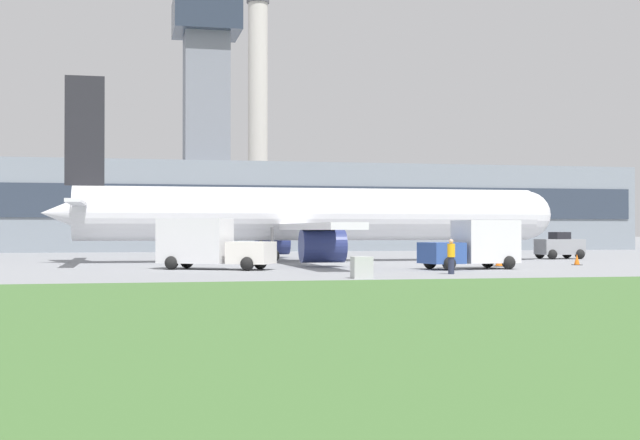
% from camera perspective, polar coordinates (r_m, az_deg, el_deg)
% --- Properties ---
extents(ground_plane, '(400.00, 400.00, 0.00)m').
position_cam_1_polar(ground_plane, '(52.82, -0.60, -2.84)').
color(ground_plane, gray).
extents(terminal_building, '(82.14, 12.57, 25.21)m').
position_cam_1_polar(terminal_building, '(90.12, -5.63, 1.18)').
color(terminal_building, gray).
rests_on(terminal_building, ground_plane).
extents(smokestack_left, '(2.97, 2.97, 32.54)m').
position_cam_1_polar(smokestack_left, '(117.20, -4.00, 6.38)').
color(smokestack_left, beige).
rests_on(smokestack_left, ground_plane).
extents(airplane, '(33.31, 31.38, 11.45)m').
position_cam_1_polar(airplane, '(57.25, -0.98, 0.31)').
color(airplane, silver).
rests_on(airplane, ground_plane).
extents(pushback_tug, '(3.24, 2.48, 1.88)m').
position_cam_1_polar(pushback_tug, '(64.70, 15.09, -1.68)').
color(pushback_tug, gray).
rests_on(pushback_tug, ground_plane).
extents(baggage_truck, '(6.05, 4.58, 2.61)m').
position_cam_1_polar(baggage_truck, '(45.95, -7.20, -1.58)').
color(baggage_truck, white).
rests_on(baggage_truck, ground_plane).
extents(fuel_truck, '(5.24, 3.21, 2.52)m').
position_cam_1_polar(fuel_truck, '(46.71, 9.92, -1.61)').
color(fuel_truck, '#2D4C93').
rests_on(fuel_truck, ground_plane).
extents(ground_crew_person, '(0.50, 0.50, 1.60)m').
position_cam_1_polar(ground_crew_person, '(41.15, 8.40, -2.31)').
color(ground_crew_person, '#23283D').
rests_on(ground_crew_person, ground_plane).
extents(traffic_cone_near_nose, '(0.64, 0.64, 0.68)m').
position_cam_1_polar(traffic_cone_near_nose, '(50.49, 11.39, -2.57)').
color(traffic_cone_near_nose, black).
rests_on(traffic_cone_near_nose, ground_plane).
extents(traffic_cone_wingtip, '(0.47, 0.47, 0.64)m').
position_cam_1_polar(traffic_cone_wingtip, '(53.42, 16.12, -2.47)').
color(traffic_cone_wingtip, black).
rests_on(traffic_cone_wingtip, ground_plane).
extents(utility_cabinet, '(0.81, 0.74, 0.91)m').
position_cam_1_polar(utility_cabinet, '(37.08, 2.69, -3.06)').
color(utility_cabinet, '#B2B7B2').
rests_on(utility_cabinet, ground_plane).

